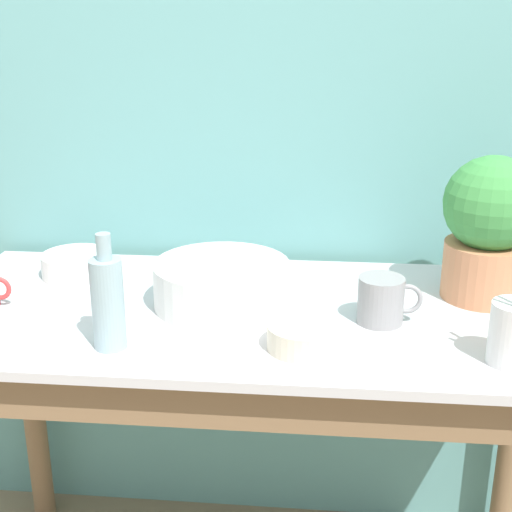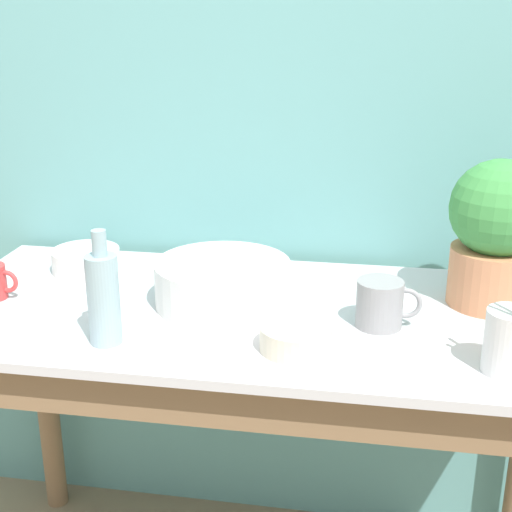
{
  "view_description": "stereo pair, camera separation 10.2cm",
  "coord_description": "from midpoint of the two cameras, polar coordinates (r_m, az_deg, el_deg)",
  "views": [
    {
      "loc": [
        0.13,
        -1.07,
        1.4
      ],
      "look_at": [
        0.0,
        0.32,
        0.91
      ],
      "focal_mm": 50.0,
      "sensor_mm": 36.0,
      "label": 1
    },
    {
      "loc": [
        0.23,
        -1.06,
        1.4
      ],
      "look_at": [
        0.0,
        0.32,
        0.91
      ],
      "focal_mm": 50.0,
      "sensor_mm": 36.0,
      "label": 2
    }
  ],
  "objects": [
    {
      "name": "potted_plant",
      "position": [
        1.59,
        16.47,
        2.31
      ],
      "size": [
        0.21,
        0.21,
        0.32
      ],
      "color": "tan",
      "rests_on": "counter_table"
    },
    {
      "name": "wall_back",
      "position": [
        1.77,
        -0.53,
        12.94
      ],
      "size": [
        6.0,
        0.05,
        2.4
      ],
      "color": "#609E9E",
      "rests_on": "ground_plane"
    },
    {
      "name": "bowl_small_enamel_white",
      "position": [
        1.76,
        -15.79,
        -0.69
      ],
      "size": [
        0.16,
        0.16,
        0.06
      ],
      "color": "silver",
      "rests_on": "counter_table"
    },
    {
      "name": "counter_table",
      "position": [
        1.57,
        -1.99,
        -9.8
      ],
      "size": [
        1.39,
        0.64,
        0.79
      ],
      "color": "#846647",
      "rests_on": "ground_plane"
    },
    {
      "name": "bottle_tall",
      "position": [
        1.36,
        -13.91,
        -3.56
      ],
      "size": [
        0.06,
        0.06,
        0.23
      ],
      "color": "#93B2BC",
      "rests_on": "counter_table"
    },
    {
      "name": "bowl_wash_large",
      "position": [
        1.53,
        -4.68,
        -2.27
      ],
      "size": [
        0.29,
        0.29,
        0.1
      ],
      "color": "silver",
      "rests_on": "counter_table"
    },
    {
      "name": "mug_grey",
      "position": [
        1.45,
        8.06,
        -3.54
      ],
      "size": [
        0.13,
        0.09,
        0.1
      ],
      "color": "gray",
      "rests_on": "counter_table"
    },
    {
      "name": "bowl_small_cream",
      "position": [
        1.34,
        1.59,
        -6.49
      ],
      "size": [
        0.14,
        0.14,
        0.05
      ],
      "color": "beige",
      "rests_on": "counter_table"
    }
  ]
}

